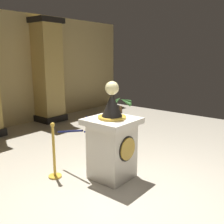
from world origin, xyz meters
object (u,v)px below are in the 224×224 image
(pedestal_clock, at_px, (112,142))
(potted_palm_right, at_px, (121,122))
(stanchion_near, at_px, (110,139))
(stanchion_far, at_px, (54,158))

(pedestal_clock, xyz_separation_m, potted_palm_right, (2.27, 1.54, -0.37))
(stanchion_near, xyz_separation_m, potted_palm_right, (1.47, 0.83, -0.05))
(stanchion_near, distance_m, potted_palm_right, 1.69)
(pedestal_clock, relative_size, potted_palm_right, 1.65)
(stanchion_near, relative_size, stanchion_far, 1.00)
(pedestal_clock, distance_m, stanchion_far, 1.09)
(stanchion_near, height_order, potted_palm_right, potted_palm_right)
(pedestal_clock, xyz_separation_m, stanchion_far, (-0.67, 0.81, -0.32))
(pedestal_clock, height_order, stanchion_near, pedestal_clock)
(pedestal_clock, distance_m, potted_palm_right, 2.77)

